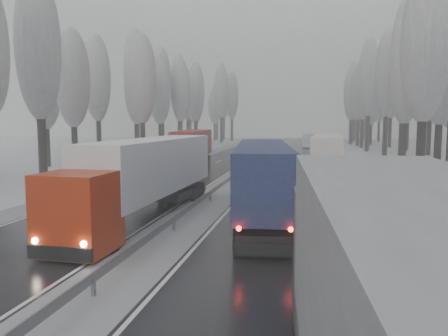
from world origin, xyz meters
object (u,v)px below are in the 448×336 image
(box_truck_distant, at_px, (308,140))
(truck_red_white, at_px, (146,173))
(truck_red_red, at_px, (191,147))
(truck_blue_box, at_px, (262,175))
(truck_cream_box, at_px, (327,153))

(box_truck_distant, height_order, truck_red_white, truck_red_white)
(truck_red_red, bearing_deg, truck_blue_box, -71.93)
(truck_blue_box, height_order, truck_red_white, truck_red_white)
(box_truck_distant, height_order, truck_red_red, truck_red_red)
(box_truck_distant, bearing_deg, truck_red_white, -98.34)
(truck_red_white, bearing_deg, box_truck_distant, 84.72)
(truck_blue_box, bearing_deg, truck_red_white, -175.79)
(truck_cream_box, relative_size, truck_red_red, 0.94)
(box_truck_distant, distance_m, truck_red_red, 45.28)
(truck_blue_box, xyz_separation_m, truck_red_white, (-6.16, -1.17, 0.12))
(truck_blue_box, relative_size, truck_red_white, 0.96)
(truck_cream_box, bearing_deg, truck_red_red, 163.51)
(truck_blue_box, xyz_separation_m, box_truck_distant, (2.40, 66.55, -0.89))
(box_truck_distant, bearing_deg, truck_blue_box, -93.21)
(truck_blue_box, distance_m, truck_cream_box, 18.54)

